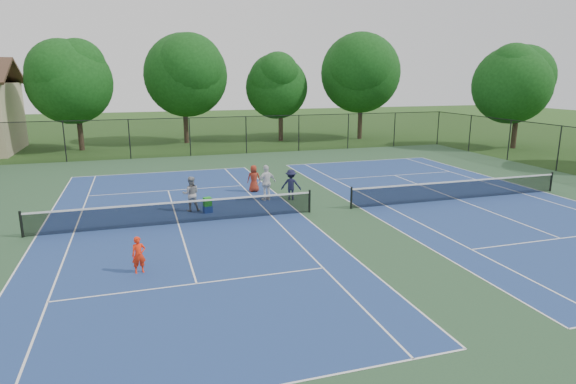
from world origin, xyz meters
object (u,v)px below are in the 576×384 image
object	(u,v)px
tree_back_d	(362,69)
tree_side_e	(520,80)
ball_hopper	(207,202)
tree_back_c	(281,83)
bystander_c	(254,179)
bystander_a	(267,183)
tree_back_a	(75,78)
ball_crate	(208,209)
instructor	(191,194)
bystander_b	(291,185)
child_player	(139,255)
tree_back_b	(183,71)

from	to	relation	value
tree_back_d	tree_side_e	bearing A→B (deg)	-45.00
ball_hopper	tree_back_c	bearing A→B (deg)	65.97
bystander_c	bystander_a	bearing A→B (deg)	102.92
tree_back_a	bystander_a	distance (m)	24.29
ball_crate	instructor	bearing A→B (deg)	140.50
bystander_b	instructor	bearing A→B (deg)	30.25
tree_back_a	bystander_a	bearing A→B (deg)	-63.36
bystander_a	tree_back_c	bearing A→B (deg)	-126.21
tree_back_d	instructor	world-z (taller)	tree_back_d
child_player	bystander_a	size ratio (longest dim) A/B	0.66
tree_back_d	instructor	size ratio (longest dim) A/B	6.33
child_player	bystander_b	world-z (taller)	bystander_b
tree_back_b	ball_crate	bearing A→B (deg)	-93.59
instructor	ball_hopper	size ratio (longest dim) A/B	4.04
tree_side_e	bystander_b	distance (m)	27.19
tree_back_a	tree_back_c	size ratio (longest dim) A/B	1.09
tree_side_e	ball_hopper	size ratio (longest dim) A/B	21.87
ball_crate	tree_back_b	bearing A→B (deg)	86.41
bystander_c	ball_crate	xyz separation A→B (m)	(-3.01, -3.42, -0.57)
tree_back_c	bystander_a	bearing A→B (deg)	-108.31
tree_back_b	tree_back_d	world-z (taller)	tree_back_d
child_player	tree_back_b	bearing A→B (deg)	71.04
tree_back_d	bystander_a	world-z (taller)	tree_back_d
child_player	bystander_c	world-z (taller)	bystander_c
instructor	ball_hopper	world-z (taller)	instructor
tree_back_a	bystander_b	xyz separation A→B (m)	(11.87, -21.47, -5.26)
tree_back_b	ball_hopper	world-z (taller)	tree_back_b
tree_back_d	bystander_a	bearing A→B (deg)	-125.89
bystander_b	ball_hopper	world-z (taller)	bystander_b
ball_crate	ball_hopper	distance (m)	0.37
child_player	bystander_b	size ratio (longest dim) A/B	0.77
bystander_c	instructor	bearing A→B (deg)	45.63
tree_back_a	tree_back_b	distance (m)	9.24
ball_crate	ball_hopper	size ratio (longest dim) A/B	0.95
ball_crate	tree_back_d	bearing A→B (deg)	50.69
bystander_b	bystander_a	bearing A→B (deg)	11.54
child_player	instructor	size ratio (longest dim) A/B	0.74
tree_back_d	ball_hopper	bearing A→B (deg)	-129.31
tree_back_d	bystander_b	distance (m)	26.41
tree_side_e	bystander_a	xyz separation A→B (m)	(-25.35, -11.22, -4.90)
tree_back_a	child_player	bearing A→B (deg)	-81.42
ball_crate	tree_side_e	bearing A→B (deg)	23.91
tree_back_d	child_player	bearing A→B (deg)	-126.73
tree_back_a	instructor	size ratio (longest dim) A/B	5.59
tree_side_e	ball_crate	distance (m)	31.73
instructor	bystander_b	distance (m)	5.12
bystander_c	ball_hopper	world-z (taller)	bystander_c
tree_back_c	tree_back_d	bearing A→B (deg)	-7.13
tree_back_c	instructor	xyz separation A→B (m)	(-11.22, -23.10, -4.66)
instructor	bystander_b	xyz separation A→B (m)	(5.08, 0.63, -0.04)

